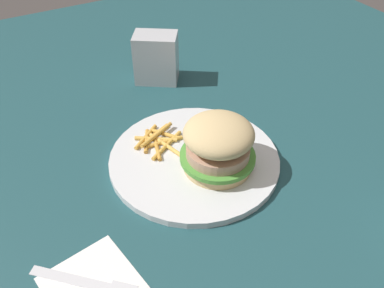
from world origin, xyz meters
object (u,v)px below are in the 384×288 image
object	(u,v)px
sandwich	(218,145)
napkin_dispenser	(156,58)
fries_pile	(158,140)
napkin	(92,284)
fork	(93,284)
plate	(192,160)

from	to	relation	value
sandwich	napkin_dispenser	size ratio (longest dim) A/B	1.16
sandwich	fries_pile	distance (m)	0.13
sandwich	fries_pile	xyz separation A→B (m)	(0.06, -0.10, -0.04)
napkin	fork	distance (m)	0.00
fork	napkin_dispenser	bearing A→B (deg)	-125.20
plate	fork	xyz separation A→B (m)	(0.22, 0.14, -0.00)
napkin	fork	size ratio (longest dim) A/B	0.81
plate	napkin	xyz separation A→B (m)	(0.22, 0.14, -0.01)
plate	fries_pile	xyz separation A→B (m)	(0.03, -0.07, 0.01)
fries_pile	fork	distance (m)	0.28
napkin_dispenser	napkin	bearing A→B (deg)	88.51
fork	fries_pile	bearing A→B (deg)	-133.30
sandwich	plate	bearing A→B (deg)	-55.48
sandwich	napkin	xyz separation A→B (m)	(0.25, 0.10, -0.06)
plate	fork	bearing A→B (deg)	31.78
sandwich	fries_pile	size ratio (longest dim) A/B	1.24
fries_pile	napkin_dispenser	distance (m)	0.23
napkin_dispenser	fork	bearing A→B (deg)	88.69
napkin	sandwich	bearing A→B (deg)	-158.38
fork	napkin_dispenser	xyz separation A→B (m)	(-0.29, -0.41, 0.05)
plate	fries_pile	world-z (taller)	fries_pile
plate	napkin_dispenser	world-z (taller)	napkin_dispenser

